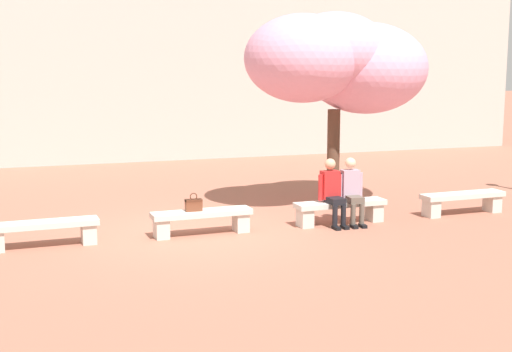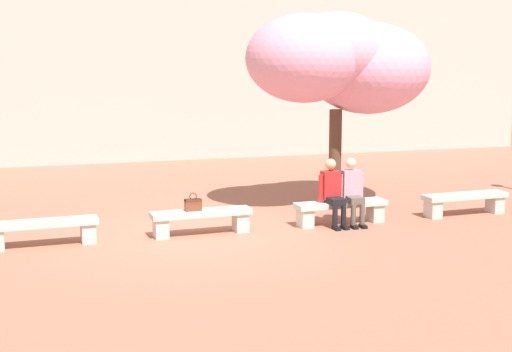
# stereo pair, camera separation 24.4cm
# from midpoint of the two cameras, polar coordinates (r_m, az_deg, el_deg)

# --- Properties ---
(ground_plane) EXTENTS (100.00, 100.00, 0.00)m
(ground_plane) POSITION_cam_midpoint_polar(r_m,az_deg,el_deg) (13.13, -3.85, -4.68)
(ground_plane) COLOR #9E604C
(building_facade) EXTENTS (28.00, 4.00, 7.34)m
(building_facade) POSITION_cam_midpoint_polar(r_m,az_deg,el_deg) (24.34, -10.58, 10.31)
(building_facade) COLOR #B7B2A8
(building_facade) RESTS_ON ground
(stone_bench_near_west) EXTENTS (1.86, 0.49, 0.45)m
(stone_bench_near_west) POSITION_cam_midpoint_polar(r_m,az_deg,el_deg) (12.72, -16.14, -4.08)
(stone_bench_near_west) COLOR beige
(stone_bench_near_west) RESTS_ON ground
(stone_bench_center) EXTENTS (1.86, 0.49, 0.45)m
(stone_bench_center) POSITION_cam_midpoint_polar(r_m,az_deg,el_deg) (13.06, -3.86, -3.38)
(stone_bench_center) COLOR beige
(stone_bench_center) RESTS_ON ground
(stone_bench_near_east) EXTENTS (1.86, 0.49, 0.45)m
(stone_bench_near_east) POSITION_cam_midpoint_polar(r_m,az_deg,el_deg) (13.96, 7.30, -2.62)
(stone_bench_near_east) COLOR beige
(stone_bench_near_east) RESTS_ON ground
(stone_bench_east_end) EXTENTS (1.86, 0.49, 0.45)m
(stone_bench_east_end) POSITION_cam_midpoint_polar(r_m,az_deg,el_deg) (15.31, 16.80, -1.88)
(stone_bench_east_end) COLOR beige
(stone_bench_east_end) RESTS_ON ground
(person_seated_left) EXTENTS (0.51, 0.70, 1.29)m
(person_seated_left) POSITION_cam_midpoint_polar(r_m,az_deg,el_deg) (13.75, 6.64, -1.11)
(person_seated_left) COLOR black
(person_seated_left) RESTS_ON ground
(person_seated_right) EXTENTS (0.51, 0.70, 1.29)m
(person_seated_right) POSITION_cam_midpoint_polar(r_m,az_deg,el_deg) (13.92, 8.21, -1.01)
(person_seated_right) COLOR black
(person_seated_right) RESTS_ON ground
(handbag) EXTENTS (0.30, 0.15, 0.34)m
(handbag) POSITION_cam_midpoint_polar(r_m,az_deg,el_deg) (12.97, -4.52, -2.24)
(handbag) COLOR brown
(handbag) RESTS_ON stone_bench_center
(cherry_tree_main) EXTENTS (4.08, 2.89, 4.16)m
(cherry_tree_main) POSITION_cam_midpoint_polar(r_m,az_deg,el_deg) (15.27, 7.22, 9.07)
(cherry_tree_main) COLOR #513828
(cherry_tree_main) RESTS_ON ground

